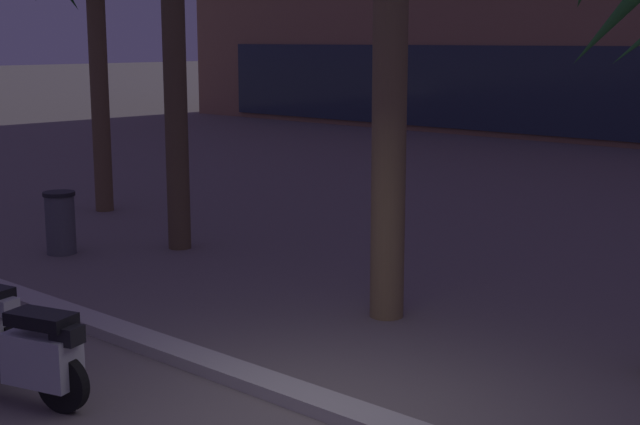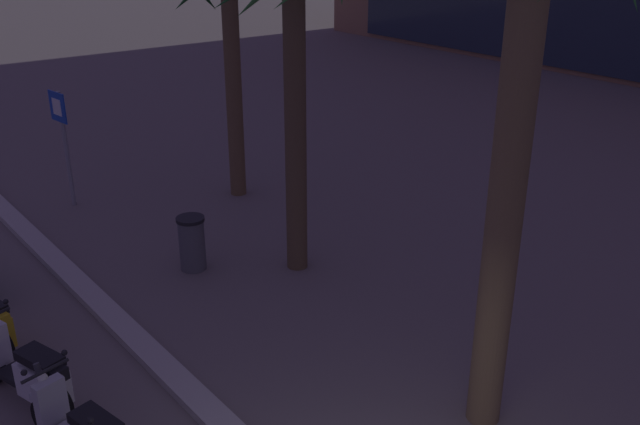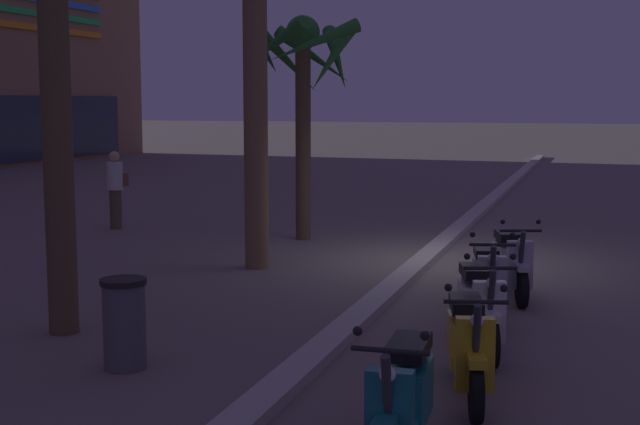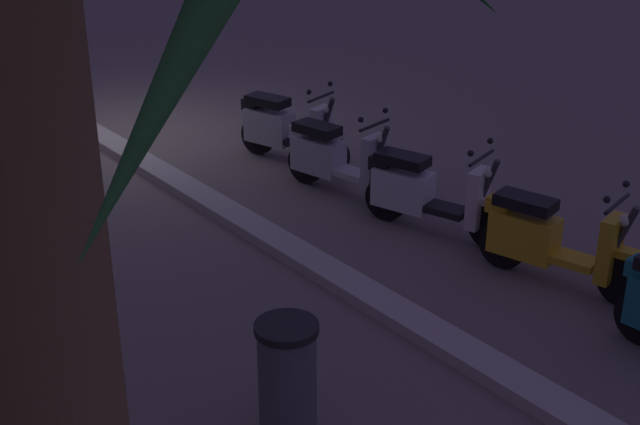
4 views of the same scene
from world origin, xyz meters
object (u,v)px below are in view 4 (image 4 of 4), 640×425
(scooter_white_last_in_row, at_px, (425,193))
(litter_bin, at_px, (287,378))
(palm_tree_near_sign, at_px, (9,55))
(scooter_yellow_mid_front, at_px, (550,240))
(scooter_silver_mid_rear, at_px, (335,158))
(scooter_silver_second_in_line, at_px, (285,129))

(scooter_white_last_in_row, height_order, litter_bin, scooter_white_last_in_row)
(palm_tree_near_sign, bearing_deg, scooter_yellow_mid_front, -64.95)
(scooter_white_last_in_row, bearing_deg, palm_tree_near_sign, 127.09)
(scooter_silver_mid_rear, height_order, scooter_silver_second_in_line, same)
(litter_bin, bearing_deg, scooter_silver_second_in_line, -35.90)
(scooter_silver_mid_rear, xyz_separation_m, scooter_silver_second_in_line, (1.30, -0.17, 0.01))
(scooter_yellow_mid_front, distance_m, scooter_white_last_in_row, 1.65)
(scooter_silver_second_in_line, relative_size, palm_tree_near_sign, 0.35)
(palm_tree_near_sign, height_order, litter_bin, palm_tree_near_sign)
(scooter_yellow_mid_front, bearing_deg, scooter_silver_second_in_line, 0.43)
(scooter_silver_second_in_line, relative_size, litter_bin, 1.84)
(scooter_yellow_mid_front, relative_size, litter_bin, 1.87)
(scooter_silver_mid_rear, bearing_deg, scooter_white_last_in_row, -176.57)
(palm_tree_near_sign, bearing_deg, scooter_white_last_in_row, -52.91)
(scooter_silver_second_in_line, xyz_separation_m, palm_tree_near_sign, (-7.27, 5.98, 3.32))
(scooter_yellow_mid_front, distance_m, scooter_silver_mid_rear, 3.17)
(scooter_yellow_mid_front, bearing_deg, scooter_silver_mid_rear, 3.74)
(palm_tree_near_sign, bearing_deg, scooter_silver_mid_rear, -44.20)
(palm_tree_near_sign, bearing_deg, litter_bin, -45.30)
(litter_bin, bearing_deg, scooter_silver_mid_rear, -43.39)
(scooter_white_last_in_row, bearing_deg, scooter_silver_mid_rear, 3.43)
(scooter_white_last_in_row, xyz_separation_m, litter_bin, (-1.96, 3.38, 0.02))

